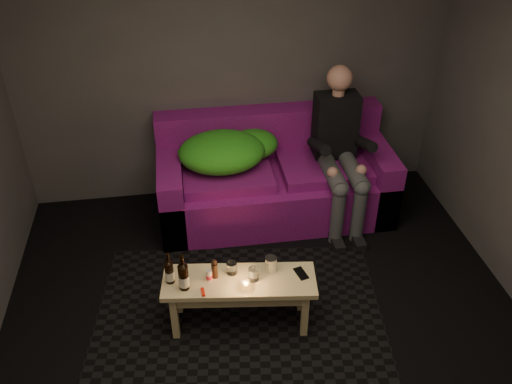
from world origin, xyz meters
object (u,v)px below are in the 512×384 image
Objects in this scene: coffee_table at (239,288)px; steel_cup at (271,264)px; person at (340,146)px; beer_bottle_a at (169,271)px; beer_bottle_b at (184,276)px; sofa at (274,179)px.

coffee_table is 9.53× the size of steel_cup.
person reaches higher than beer_bottle_a.
beer_bottle_b is 0.64m from steel_cup.
beer_bottle_a is (-1.57, -1.20, -0.20)m from person.
steel_cup is at bearing 0.45° from beer_bottle_a.
steel_cup is (0.63, 0.09, -0.05)m from beer_bottle_b.
steel_cup is (0.73, 0.01, -0.04)m from beer_bottle_a.
beer_bottle_a is at bearing -126.04° from sofa.
sofa is 1.50× the size of person.
sofa is 1.73m from beer_bottle_b.
person is 5.51× the size of beer_bottle_a.
person reaches higher than beer_bottle_b.
person reaches higher than coffee_table.
steel_cup is at bearing -101.22° from sofa.
beer_bottle_a is 0.87× the size of beer_bottle_b.
steel_cup is at bearing 7.66° from beer_bottle_b.
sofa is 1.89× the size of coffee_table.
beer_bottle_b is (-0.91, -1.46, 0.23)m from sofa.
sofa is at bearing 70.28° from coffee_table.
sofa is 1.52m from coffee_table.
beer_bottle_a is at bearing -179.55° from steel_cup.
person is 1.70m from coffee_table.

